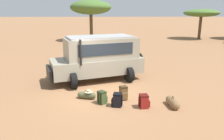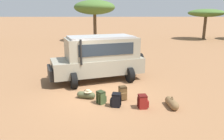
{
  "view_description": "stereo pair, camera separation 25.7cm",
  "coord_description": "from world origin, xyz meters",
  "px_view_note": "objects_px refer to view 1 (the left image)",
  "views": [
    {
      "loc": [
        0.04,
        -9.3,
        3.7
      ],
      "look_at": [
        0.48,
        0.76,
        1.0
      ],
      "focal_mm": 35.0,
      "sensor_mm": 36.0,
      "label": 1
    },
    {
      "loc": [
        0.3,
        -9.31,
        3.7
      ],
      "look_at": [
        0.48,
        0.76,
        1.0
      ],
      "focal_mm": 35.0,
      "sensor_mm": 36.0,
      "label": 2
    }
  ],
  "objects_px": {
    "backpack_near_rear_wheel": "(123,93)",
    "backpack_outermost": "(144,101)",
    "acacia_tree_left_mid": "(91,7)",
    "safari_vehicle": "(99,57)",
    "acacia_tree_centre_back": "(201,13)",
    "backpack_cluster_center": "(102,98)",
    "backpack_beside_front_wheel": "(117,100)",
    "duffel_bag_low_black_case": "(87,95)",
    "duffel_bag_soft_canvas": "(173,102)"
  },
  "relations": [
    {
      "from": "backpack_near_rear_wheel",
      "to": "duffel_bag_soft_canvas",
      "type": "bearing_deg",
      "value": -23.07
    },
    {
      "from": "backpack_near_rear_wheel",
      "to": "backpack_outermost",
      "type": "bearing_deg",
      "value": -49.83
    },
    {
      "from": "backpack_near_rear_wheel",
      "to": "acacia_tree_centre_back",
      "type": "distance_m",
      "value": 24.91
    },
    {
      "from": "safari_vehicle",
      "to": "backpack_near_rear_wheel",
      "type": "distance_m",
      "value": 3.29
    },
    {
      "from": "acacia_tree_left_mid",
      "to": "backpack_cluster_center",
      "type": "bearing_deg",
      "value": -86.1
    },
    {
      "from": "backpack_near_rear_wheel",
      "to": "backpack_outermost",
      "type": "height_order",
      "value": "backpack_near_rear_wheel"
    },
    {
      "from": "backpack_beside_front_wheel",
      "to": "acacia_tree_centre_back",
      "type": "relative_size",
      "value": 0.12
    },
    {
      "from": "backpack_near_rear_wheel",
      "to": "acacia_tree_centre_back",
      "type": "height_order",
      "value": "acacia_tree_centre_back"
    },
    {
      "from": "safari_vehicle",
      "to": "duffel_bag_low_black_case",
      "type": "relative_size",
      "value": 6.67
    },
    {
      "from": "backpack_outermost",
      "to": "acacia_tree_centre_back",
      "type": "distance_m",
      "value": 25.31
    },
    {
      "from": "backpack_beside_front_wheel",
      "to": "acacia_tree_centre_back",
      "type": "bearing_deg",
      "value": 59.51
    },
    {
      "from": "acacia_tree_centre_back",
      "to": "safari_vehicle",
      "type": "bearing_deg",
      "value": -126.82
    },
    {
      "from": "safari_vehicle",
      "to": "duffel_bag_soft_canvas",
      "type": "relative_size",
      "value": 5.74
    },
    {
      "from": "backpack_cluster_center",
      "to": "acacia_tree_left_mid",
      "type": "height_order",
      "value": "acacia_tree_left_mid"
    },
    {
      "from": "acacia_tree_centre_back",
      "to": "backpack_cluster_center",
      "type": "bearing_deg",
      "value": -122.03
    },
    {
      "from": "duffel_bag_low_black_case",
      "to": "acacia_tree_centre_back",
      "type": "height_order",
      "value": "acacia_tree_centre_back"
    },
    {
      "from": "safari_vehicle",
      "to": "duffel_bag_low_black_case",
      "type": "distance_m",
      "value": 3.03
    },
    {
      "from": "safari_vehicle",
      "to": "backpack_cluster_center",
      "type": "distance_m",
      "value": 3.48
    },
    {
      "from": "backpack_beside_front_wheel",
      "to": "backpack_outermost",
      "type": "distance_m",
      "value": 1.07
    },
    {
      "from": "backpack_outermost",
      "to": "acacia_tree_left_mid",
      "type": "bearing_deg",
      "value": 98.3
    },
    {
      "from": "backpack_cluster_center",
      "to": "duffel_bag_soft_canvas",
      "type": "bearing_deg",
      "value": -8.48
    },
    {
      "from": "safari_vehicle",
      "to": "duffel_bag_soft_canvas",
      "type": "xyz_separation_m",
      "value": [
        3.02,
        -3.75,
        -1.12
      ]
    },
    {
      "from": "backpack_near_rear_wheel",
      "to": "duffel_bag_low_black_case",
      "type": "xyz_separation_m",
      "value": [
        -1.6,
        0.17,
        -0.13
      ]
    },
    {
      "from": "backpack_outermost",
      "to": "acacia_tree_centre_back",
      "type": "height_order",
      "value": "acacia_tree_centre_back"
    },
    {
      "from": "backpack_near_rear_wheel",
      "to": "acacia_tree_centre_back",
      "type": "xyz_separation_m",
      "value": [
        12.61,
        21.25,
        3.21
      ]
    },
    {
      "from": "backpack_beside_front_wheel",
      "to": "duffel_bag_soft_canvas",
      "type": "distance_m",
      "value": 2.24
    },
    {
      "from": "backpack_beside_front_wheel",
      "to": "backpack_near_rear_wheel",
      "type": "xyz_separation_m",
      "value": [
        0.32,
        0.7,
        0.02
      ]
    },
    {
      "from": "backpack_beside_front_wheel",
      "to": "acacia_tree_left_mid",
      "type": "height_order",
      "value": "acacia_tree_left_mid"
    },
    {
      "from": "backpack_cluster_center",
      "to": "backpack_beside_front_wheel",
      "type": "bearing_deg",
      "value": -27.25
    },
    {
      "from": "backpack_near_rear_wheel",
      "to": "backpack_outermost",
      "type": "distance_m",
      "value": 1.13
    },
    {
      "from": "backpack_beside_front_wheel",
      "to": "backpack_cluster_center",
      "type": "bearing_deg",
      "value": 152.75
    },
    {
      "from": "duffel_bag_soft_canvas",
      "to": "backpack_near_rear_wheel",
      "type": "bearing_deg",
      "value": 156.93
    },
    {
      "from": "backpack_beside_front_wheel",
      "to": "backpack_cluster_center",
      "type": "distance_m",
      "value": 0.68
    },
    {
      "from": "safari_vehicle",
      "to": "acacia_tree_left_mid",
      "type": "relative_size",
      "value": 1.03
    },
    {
      "from": "backpack_cluster_center",
      "to": "duffel_bag_low_black_case",
      "type": "xyz_separation_m",
      "value": [
        -0.67,
        0.56,
        -0.1
      ]
    },
    {
      "from": "backpack_cluster_center",
      "to": "safari_vehicle",
      "type": "bearing_deg",
      "value": 93.07
    },
    {
      "from": "safari_vehicle",
      "to": "acacia_tree_centre_back",
      "type": "distance_m",
      "value": 22.99
    },
    {
      "from": "backpack_beside_front_wheel",
      "to": "duffel_bag_low_black_case",
      "type": "height_order",
      "value": "backpack_beside_front_wheel"
    },
    {
      "from": "acacia_tree_left_mid",
      "to": "duffel_bag_soft_canvas",
      "type": "bearing_deg",
      "value": -78.55
    },
    {
      "from": "safari_vehicle",
      "to": "duffel_bag_soft_canvas",
      "type": "bearing_deg",
      "value": -51.15
    },
    {
      "from": "duffel_bag_low_black_case",
      "to": "backpack_outermost",
      "type": "bearing_deg",
      "value": -23.93
    },
    {
      "from": "duffel_bag_low_black_case",
      "to": "safari_vehicle",
      "type": "bearing_deg",
      "value": 79.81
    },
    {
      "from": "duffel_bag_soft_canvas",
      "to": "acacia_tree_left_mid",
      "type": "relative_size",
      "value": 0.18
    },
    {
      "from": "backpack_cluster_center",
      "to": "duffel_bag_low_black_case",
      "type": "height_order",
      "value": "backpack_cluster_center"
    },
    {
      "from": "duffel_bag_soft_canvas",
      "to": "duffel_bag_low_black_case",
      "type": "bearing_deg",
      "value": 164.37
    },
    {
      "from": "acacia_tree_centre_back",
      "to": "backpack_outermost",
      "type": "bearing_deg",
      "value": -118.23
    },
    {
      "from": "backpack_beside_front_wheel",
      "to": "backpack_near_rear_wheel",
      "type": "height_order",
      "value": "backpack_near_rear_wheel"
    },
    {
      "from": "safari_vehicle",
      "to": "acacia_tree_left_mid",
      "type": "bearing_deg",
      "value": 94.06
    },
    {
      "from": "duffel_bag_soft_canvas",
      "to": "backpack_outermost",
      "type": "bearing_deg",
      "value": -177.42
    },
    {
      "from": "backpack_outermost",
      "to": "backpack_beside_front_wheel",
      "type": "bearing_deg",
      "value": 171.18
    }
  ]
}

